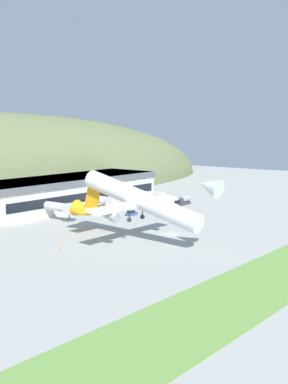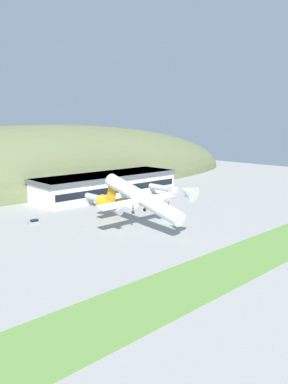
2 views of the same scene
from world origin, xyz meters
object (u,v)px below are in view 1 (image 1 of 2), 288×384
(fuel_truck, at_px, (183,201))
(traffic_cone_1, at_px, (64,242))
(jetway_2, at_px, (145,195))
(jetway_1, at_px, (104,200))
(service_car_2, at_px, (112,217))
(cargo_airplane, at_px, (138,201))
(terminal_building, at_px, (67,190))
(service_car_1, at_px, (131,213))
(jetway_0, at_px, (62,207))
(traffic_cone_0, at_px, (59,248))

(fuel_truck, relative_size, traffic_cone_1, 12.55)
(jetway_2, bearing_deg, traffic_cone_1, -161.31)
(jetway_1, distance_m, service_car_2, 12.11)
(cargo_airplane, bearing_deg, jetway_1, 53.65)
(terminal_building, relative_size, service_car_1, 16.74)
(service_car_1, bearing_deg, jetway_2, 24.32)
(cargo_airplane, bearing_deg, service_car_1, 42.05)
(service_car_2, bearing_deg, jetway_2, 15.54)
(jetway_1, relative_size, fuel_truck, 1.60)
(service_car_2, distance_m, fuel_truck, 36.11)
(jetway_1, bearing_deg, jetway_0, 179.92)
(jetway_1, bearing_deg, jetway_2, -7.61)
(jetway_1, bearing_deg, service_car_1, -81.40)
(terminal_building, height_order, service_car_2, terminal_building)
(service_car_2, bearing_deg, terminal_building, 75.30)
(terminal_building, bearing_deg, service_car_2, -104.70)
(cargo_airplane, bearing_deg, traffic_cone_1, 135.63)
(service_car_1, relative_size, traffic_cone_0, 7.34)
(jetway_0, height_order, jetway_2, same)
(terminal_building, xyz_separation_m, traffic_cone_0, (-43.88, -43.10, -5.62))
(jetway_0, bearing_deg, service_car_1, -27.14)
(jetway_2, relative_size, traffic_cone_1, 28.06)
(service_car_2, height_order, traffic_cone_1, service_car_2)
(jetway_2, bearing_deg, terminal_building, 132.86)
(terminal_building, relative_size, fuel_truck, 9.80)
(cargo_airplane, distance_m, traffic_cone_1, 20.50)
(jetway_1, height_order, traffic_cone_0, jetway_1)
(jetway_0, relative_size, service_car_2, 2.96)
(terminal_building, height_order, traffic_cone_0, terminal_building)
(terminal_building, height_order, cargo_airplane, cargo_airplane)
(jetway_2, bearing_deg, jetway_0, 176.12)
(traffic_cone_0, height_order, traffic_cone_1, same)
(jetway_0, height_order, service_car_1, jetway_0)
(service_car_1, xyz_separation_m, service_car_2, (-8.26, 0.65, -0.02))
(jetway_0, relative_size, traffic_cone_0, 19.97)
(traffic_cone_0, bearing_deg, jetway_2, 20.68)
(cargo_airplane, bearing_deg, terminal_building, 63.63)
(jetway_0, bearing_deg, traffic_cone_1, -132.53)
(cargo_airplane, distance_m, traffic_cone_0, 22.36)
(traffic_cone_1, bearing_deg, service_car_1, 16.15)
(terminal_building, relative_size, jetway_2, 4.38)
(terminal_building, relative_size, jetway_1, 6.13)
(jetway_1, height_order, fuel_truck, jetway_1)
(terminal_building, bearing_deg, fuel_truck, -44.01)
(jetway_1, relative_size, traffic_cone_0, 20.05)
(cargo_airplane, xyz_separation_m, service_car_1, (26.78, 24.16, -9.28))
(jetway_1, relative_size, service_car_1, 2.73)
(terminal_building, distance_m, jetway_0, 25.36)
(cargo_airplane, xyz_separation_m, fuel_truck, (54.59, 23.40, -8.44))
(jetway_2, relative_size, service_car_2, 4.16)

